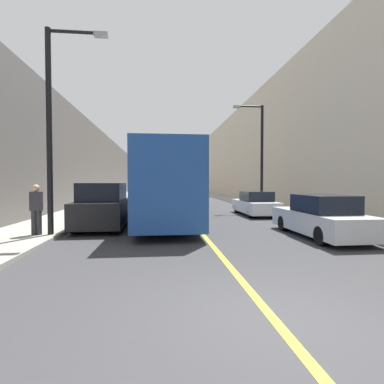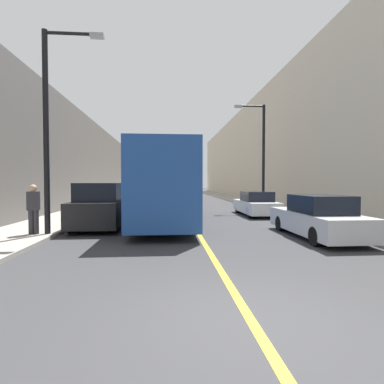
# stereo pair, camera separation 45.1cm
# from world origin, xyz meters

# --- Properties ---
(ground_plane) EXTENTS (200.00, 200.00, 0.00)m
(ground_plane) POSITION_xyz_m (0.00, 0.00, 0.00)
(ground_plane) COLOR #38383A
(sidewalk_left) EXTENTS (2.94, 72.00, 0.12)m
(sidewalk_left) POSITION_xyz_m (-6.77, 30.00, 0.06)
(sidewalk_left) COLOR #9E998E
(sidewalk_left) RESTS_ON ground
(sidewalk_right) EXTENTS (2.94, 72.00, 0.12)m
(sidewalk_right) POSITION_xyz_m (6.77, 30.00, 0.06)
(sidewalk_right) COLOR #9E998E
(sidewalk_right) RESTS_ON ground
(building_row_left) EXTENTS (4.00, 72.00, 7.89)m
(building_row_left) POSITION_xyz_m (-10.24, 30.00, 3.94)
(building_row_left) COLOR #66605B
(building_row_left) RESTS_ON ground
(building_row_right) EXTENTS (4.00, 72.00, 11.38)m
(building_row_right) POSITION_xyz_m (10.24, 30.00, 5.69)
(building_row_right) COLOR beige
(building_row_right) RESTS_ON ground
(road_center_line) EXTENTS (0.16, 72.00, 0.01)m
(road_center_line) POSITION_xyz_m (0.00, 30.00, 0.00)
(road_center_line) COLOR gold
(road_center_line) RESTS_ON ground
(bus) EXTENTS (2.59, 11.62, 3.55)m
(bus) POSITION_xyz_m (-1.37, 11.28, 1.90)
(bus) COLOR #1E4793
(bus) RESTS_ON ground
(parked_suv_left) EXTENTS (1.98, 4.55, 1.98)m
(parked_suv_left) POSITION_xyz_m (-4.11, 9.35, 0.91)
(parked_suv_left) COLOR black
(parked_suv_left) RESTS_ON ground
(car_right_near) EXTENTS (1.81, 4.78, 1.55)m
(car_right_near) POSITION_xyz_m (4.24, 6.31, 0.70)
(car_right_near) COLOR silver
(car_right_near) RESTS_ON ground
(car_right_mid) EXTENTS (1.77, 4.56, 1.46)m
(car_right_mid) POSITION_xyz_m (4.17, 13.71, 0.66)
(car_right_mid) COLOR silver
(car_right_mid) RESTS_ON ground
(street_lamp_left) EXTENTS (2.20, 0.24, 7.38)m
(street_lamp_left) POSITION_xyz_m (-5.42, 7.22, 4.29)
(street_lamp_left) COLOR black
(street_lamp_left) RESTS_ON sidewalk_left
(street_lamp_right) EXTENTS (2.20, 0.24, 7.35)m
(street_lamp_right) POSITION_xyz_m (5.42, 16.67, 4.28)
(street_lamp_right) COLOR black
(street_lamp_right) RESTS_ON sidewalk_right
(pedestrian) EXTENTS (0.40, 0.25, 1.81)m
(pedestrian) POSITION_xyz_m (-6.08, 7.19, 1.06)
(pedestrian) COLOR #2D2D33
(pedestrian) RESTS_ON sidewalk_left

